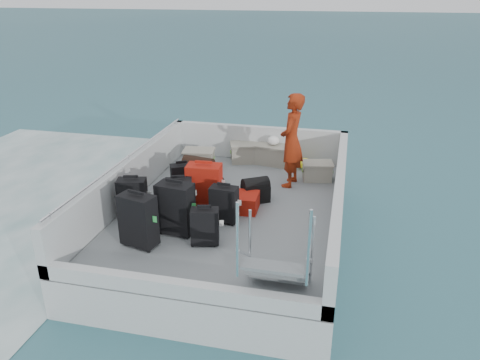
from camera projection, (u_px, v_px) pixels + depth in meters
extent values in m
plane|color=navy|center=(230.00, 240.00, 7.91)|extent=(160.00, 160.00, 0.00)
cube|color=silver|center=(230.00, 225.00, 7.80)|extent=(3.60, 5.00, 0.60)
cube|color=gray|center=(230.00, 208.00, 7.68)|extent=(3.30, 4.70, 0.02)
cube|color=#BABEBE|center=(130.00, 179.00, 7.90)|extent=(0.14, 5.00, 0.70)
cube|color=#BABEBE|center=(338.00, 198.00, 7.18)|extent=(0.14, 5.00, 0.70)
cube|color=#BABEBE|center=(258.00, 143.00, 9.73)|extent=(3.60, 0.14, 0.70)
cube|color=#BABEBE|center=(178.00, 289.00, 5.45)|extent=(3.60, 0.14, 0.20)
cylinder|color=silver|center=(128.00, 156.00, 7.75)|extent=(0.04, 4.80, 0.04)
cube|color=black|center=(138.00, 221.00, 6.42)|extent=(0.55, 0.39, 0.76)
cube|color=black|center=(133.00, 199.00, 7.21)|extent=(0.48, 0.34, 0.65)
cube|color=black|center=(182.00, 180.00, 8.07)|extent=(0.44, 0.37, 0.54)
cube|color=black|center=(176.00, 209.00, 6.74)|extent=(0.55, 0.36, 0.78)
cube|color=black|center=(179.00, 198.00, 7.30)|extent=(0.47, 0.37, 0.61)
cube|color=#A3190C|center=(204.00, 187.00, 7.52)|extent=(0.57, 0.37, 0.75)
cube|color=black|center=(205.00, 227.00, 6.49)|extent=(0.43, 0.31, 0.54)
cube|color=black|center=(224.00, 205.00, 7.10)|extent=(0.43, 0.26, 0.58)
cube|color=#A3190C|center=(236.00, 202.00, 7.56)|extent=(0.71, 0.48, 0.28)
cube|color=gray|center=(199.00, 159.00, 9.31)|extent=(0.61, 0.46, 0.34)
cube|color=gray|center=(246.00, 153.00, 9.63)|extent=(0.70, 0.57, 0.36)
cube|color=gray|center=(273.00, 155.00, 9.51)|extent=(0.69, 0.54, 0.37)
cube|color=gray|center=(317.00, 172.00, 8.72)|extent=(0.58, 0.45, 0.31)
ellipsoid|color=yellow|center=(305.00, 164.00, 9.26)|extent=(0.28, 0.26, 0.22)
ellipsoid|color=white|center=(273.00, 142.00, 9.40)|extent=(0.24, 0.24, 0.18)
imported|color=red|center=(292.00, 141.00, 8.25)|extent=(0.48, 0.67, 1.68)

